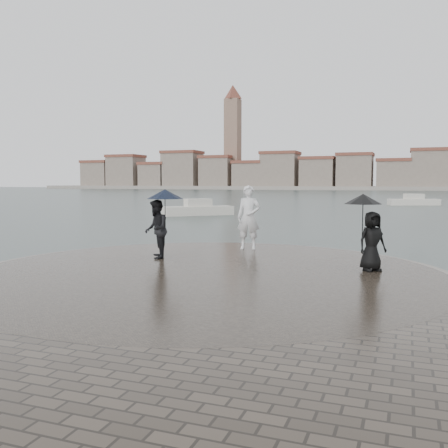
% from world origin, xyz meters
% --- Properties ---
extents(ground, '(400.00, 400.00, 0.00)m').
position_xyz_m(ground, '(0.00, 0.00, 0.00)').
color(ground, '#2B3835').
rests_on(ground, ground).
extents(kerb_ring, '(12.50, 12.50, 0.32)m').
position_xyz_m(kerb_ring, '(0.00, 3.50, 0.16)').
color(kerb_ring, gray).
rests_on(kerb_ring, ground).
extents(quay_tip, '(11.90, 11.90, 0.36)m').
position_xyz_m(quay_tip, '(0.00, 3.50, 0.18)').
color(quay_tip, '#2D261E').
rests_on(quay_tip, ground).
extents(statue, '(0.86, 0.65, 2.14)m').
position_xyz_m(statue, '(-0.23, 7.81, 1.43)').
color(statue, white).
rests_on(statue, quay_tip).
extents(visitor_left, '(1.27, 1.16, 2.04)m').
position_xyz_m(visitor_left, '(-2.10, 4.91, 1.49)').
color(visitor_left, black).
rests_on(visitor_left, quay_tip).
extents(visitor_right, '(1.18, 1.00, 1.95)m').
position_xyz_m(visitor_right, '(3.86, 4.98, 1.45)').
color(visitor_right, black).
rests_on(visitor_right, quay_tip).
extents(far_skyline, '(260.00, 20.00, 37.00)m').
position_xyz_m(far_skyline, '(-6.29, 160.71, 5.61)').
color(far_skyline, gray).
rests_on(far_skyline, ground).
extents(boats, '(34.44, 28.16, 1.50)m').
position_xyz_m(boats, '(4.41, 41.55, 0.38)').
color(boats, beige).
rests_on(boats, ground).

